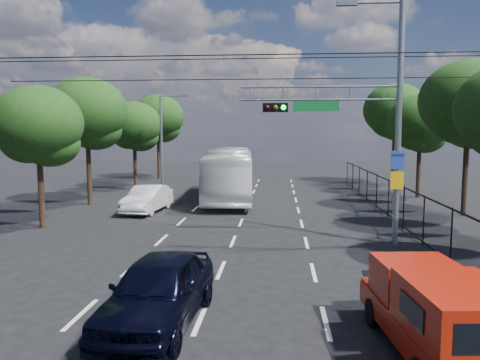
# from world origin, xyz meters

# --- Properties ---
(ground) EXTENTS (120.00, 120.00, 0.00)m
(ground) POSITION_xyz_m (0.00, 0.00, 0.00)
(ground) COLOR black
(ground) RESTS_ON ground
(lane_markings) EXTENTS (6.12, 38.00, 0.01)m
(lane_markings) POSITION_xyz_m (-0.00, 14.00, 0.01)
(lane_markings) COLOR beige
(lane_markings) RESTS_ON ground
(signal_mast) EXTENTS (6.43, 0.39, 9.50)m
(signal_mast) POSITION_xyz_m (5.28, 7.99, 5.24)
(signal_mast) COLOR slate
(signal_mast) RESTS_ON ground
(streetlight_left) EXTENTS (2.09, 0.22, 7.08)m
(streetlight_left) POSITION_xyz_m (-6.33, 22.00, 3.94)
(streetlight_left) COLOR slate
(streetlight_left) RESTS_ON ground
(utility_wires) EXTENTS (22.00, 5.04, 0.74)m
(utility_wires) POSITION_xyz_m (0.00, 8.83, 7.23)
(utility_wires) COLOR black
(utility_wires) RESTS_ON ground
(fence_right) EXTENTS (0.06, 34.03, 2.00)m
(fence_right) POSITION_xyz_m (7.60, 12.17, 1.03)
(fence_right) COLOR black
(fence_right) RESTS_ON ground
(tree_right_c) EXTENTS (5.10, 5.10, 8.29)m
(tree_right_c) POSITION_xyz_m (11.82, 15.02, 5.73)
(tree_right_c) COLOR black
(tree_right_c) RESTS_ON ground
(tree_right_d) EXTENTS (4.32, 4.32, 7.02)m
(tree_right_d) POSITION_xyz_m (11.42, 22.02, 4.85)
(tree_right_d) COLOR black
(tree_right_d) RESTS_ON ground
(tree_right_e) EXTENTS (5.28, 5.28, 8.58)m
(tree_right_e) POSITION_xyz_m (11.62, 30.02, 5.94)
(tree_right_e) COLOR black
(tree_right_e) RESTS_ON ground
(tree_left_b) EXTENTS (4.08, 4.08, 6.63)m
(tree_left_b) POSITION_xyz_m (-9.18, 10.02, 4.58)
(tree_left_b) COLOR black
(tree_left_b) RESTS_ON ground
(tree_left_c) EXTENTS (4.80, 4.80, 7.80)m
(tree_left_c) POSITION_xyz_m (-9.78, 17.02, 5.40)
(tree_left_c) COLOR black
(tree_left_c) RESTS_ON ground
(tree_left_d) EXTENTS (4.20, 4.20, 6.83)m
(tree_left_d) POSITION_xyz_m (-9.38, 25.02, 4.72)
(tree_left_d) COLOR black
(tree_left_d) RESTS_ON ground
(tree_left_e) EXTENTS (4.92, 4.92, 7.99)m
(tree_left_e) POSITION_xyz_m (-9.58, 33.02, 5.53)
(tree_left_e) COLOR black
(tree_left_e) RESTS_ON ground
(red_pickup) EXTENTS (2.18, 4.94, 1.79)m
(red_pickup) POSITION_xyz_m (5.01, -1.51, 0.95)
(red_pickup) COLOR black
(red_pickup) RESTS_ON ground
(navy_hatchback) EXTENTS (2.28, 4.91, 1.63)m
(navy_hatchback) POSITION_xyz_m (-0.93, -0.39, 0.81)
(navy_hatchback) COLOR black
(navy_hatchback) RESTS_ON ground
(white_bus) EXTENTS (3.65, 12.36, 3.40)m
(white_bus) POSITION_xyz_m (-1.39, 20.04, 1.70)
(white_bus) COLOR silver
(white_bus) RESTS_ON ground
(white_van) EXTENTS (1.99, 4.60, 1.47)m
(white_van) POSITION_xyz_m (-5.50, 14.72, 0.74)
(white_van) COLOR silver
(white_van) RESTS_ON ground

